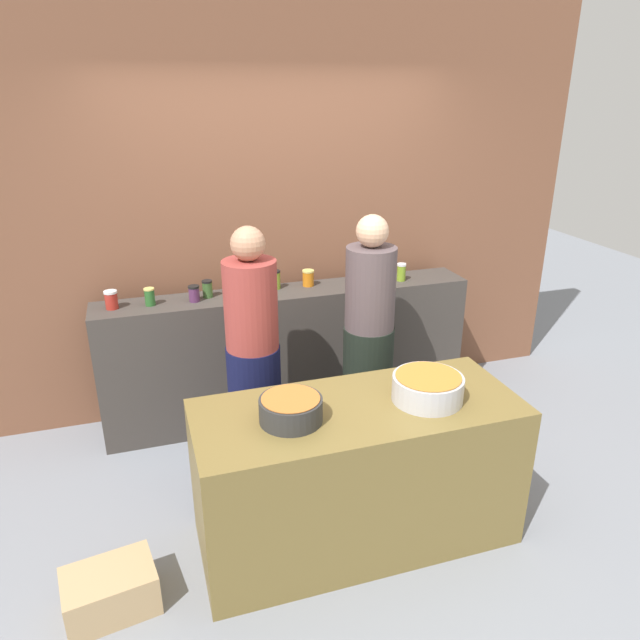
# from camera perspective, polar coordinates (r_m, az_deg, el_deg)

# --- Properties ---
(ground) EXTENTS (12.00, 12.00, 0.00)m
(ground) POSITION_cam_1_polar(r_m,az_deg,el_deg) (3.74, 1.71, -17.10)
(ground) COLOR gray
(storefront_wall) EXTENTS (4.80, 0.12, 3.00)m
(storefront_wall) POSITION_cam_1_polar(r_m,az_deg,el_deg) (4.38, -4.47, 10.62)
(storefront_wall) COLOR brown
(storefront_wall) RESTS_ON ground
(display_shelf) EXTENTS (2.70, 0.36, 0.99)m
(display_shelf) POSITION_cam_1_polar(r_m,az_deg,el_deg) (4.37, -3.01, -3.27)
(display_shelf) COLOR #3D3833
(display_shelf) RESTS_ON ground
(prep_table) EXTENTS (1.70, 0.70, 0.82)m
(prep_table) POSITION_cam_1_polar(r_m,az_deg,el_deg) (3.26, 3.60, -14.63)
(prep_table) COLOR brown
(prep_table) RESTS_ON ground
(preserve_jar_0) EXTENTS (0.09, 0.09, 0.12)m
(preserve_jar_0) POSITION_cam_1_polar(r_m,az_deg,el_deg) (4.05, -19.67, 1.87)
(preserve_jar_0) COLOR #A8281F
(preserve_jar_0) RESTS_ON display_shelf
(preserve_jar_1) EXTENTS (0.07, 0.07, 0.12)m
(preserve_jar_1) POSITION_cam_1_polar(r_m,az_deg,el_deg) (4.04, -16.25, 2.19)
(preserve_jar_1) COLOR #296028
(preserve_jar_1) RESTS_ON display_shelf
(preserve_jar_2) EXTENTS (0.08, 0.08, 0.11)m
(preserve_jar_2) POSITION_cam_1_polar(r_m,az_deg,el_deg) (4.04, -12.16, 2.54)
(preserve_jar_2) COLOR #512A50
(preserve_jar_2) RESTS_ON display_shelf
(preserve_jar_3) EXTENTS (0.07, 0.07, 0.12)m
(preserve_jar_3) POSITION_cam_1_polar(r_m,az_deg,el_deg) (4.10, -10.91, 3.00)
(preserve_jar_3) COLOR #385C2A
(preserve_jar_3) RESTS_ON display_shelf
(preserve_jar_4) EXTENTS (0.09, 0.09, 0.12)m
(preserve_jar_4) POSITION_cam_1_polar(r_m,az_deg,el_deg) (4.15, -8.77, 3.38)
(preserve_jar_4) COLOR gold
(preserve_jar_4) RESTS_ON display_shelf
(preserve_jar_5) EXTENTS (0.07, 0.07, 0.14)m
(preserve_jar_5) POSITION_cam_1_polar(r_m,az_deg,el_deg) (4.21, -4.36, 3.94)
(preserve_jar_5) COLOR olive
(preserve_jar_5) RESTS_ON display_shelf
(preserve_jar_6) EXTENTS (0.09, 0.09, 0.12)m
(preserve_jar_6) POSITION_cam_1_polar(r_m,az_deg,el_deg) (4.27, -1.16, 4.12)
(preserve_jar_6) COLOR orange
(preserve_jar_6) RESTS_ON display_shelf
(preserve_jar_7) EXTENTS (0.07, 0.07, 0.13)m
(preserve_jar_7) POSITION_cam_1_polar(r_m,az_deg,el_deg) (4.42, 7.93, 4.65)
(preserve_jar_7) COLOR olive
(preserve_jar_7) RESTS_ON display_shelf
(cooking_pot_left) EXTENTS (0.31, 0.31, 0.13)m
(cooking_pot_left) POSITION_cam_1_polar(r_m,az_deg,el_deg) (2.89, -2.85, -8.70)
(cooking_pot_left) COLOR #2D2D2D
(cooking_pot_left) RESTS_ON prep_table
(cooking_pot_center) EXTENTS (0.37, 0.37, 0.14)m
(cooking_pot_center) POSITION_cam_1_polar(r_m,az_deg,el_deg) (3.11, 10.44, -6.53)
(cooking_pot_center) COLOR #B7B7BC
(cooking_pot_center) RESTS_ON prep_table
(cook_with_tongs) EXTENTS (0.33, 0.33, 1.62)m
(cook_with_tongs) POSITION_cam_1_polar(r_m,az_deg,el_deg) (3.62, -6.48, -4.69)
(cook_with_tongs) COLOR #111437
(cook_with_tongs) RESTS_ON ground
(cook_in_cap) EXTENTS (0.33, 0.33, 1.62)m
(cook_in_cap) POSITION_cam_1_polar(r_m,az_deg,el_deg) (3.89, 4.74, -2.67)
(cook_in_cap) COLOR black
(cook_in_cap) RESTS_ON ground
(bread_crate) EXTENTS (0.46, 0.35, 0.22)m
(bread_crate) POSITION_cam_1_polar(r_m,az_deg,el_deg) (3.23, -19.74, -23.59)
(bread_crate) COLOR tan
(bread_crate) RESTS_ON ground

